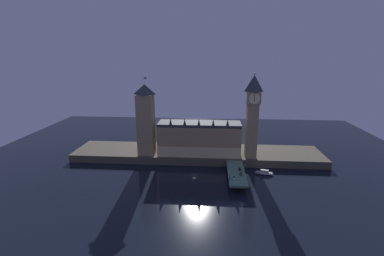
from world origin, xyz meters
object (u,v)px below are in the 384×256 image
Objects in this scene: victoria_tower at (146,120)px; car_northbound_trail at (234,178)px; car_southbound_lead at (241,174)px; car_southbound_trail at (240,169)px; street_lamp_mid at (245,167)px; pedestrian_near_rail at (230,177)px; boat_downstream at (264,173)px; street_lamp_near at (229,175)px; street_lamp_far at (227,160)px; clock_tower at (252,114)px.

car_northbound_trail is (72.31, -45.22, -30.16)m from victoria_tower.
car_northbound_trail is at bearing -129.27° from car_southbound_lead.
car_southbound_lead is at bearing -90.00° from car_southbound_trail.
car_southbound_lead is 0.74× the size of street_lamp_mid.
boat_downstream is at bearing 36.57° from pedestrian_near_rail.
street_lamp_near is 0.99× the size of street_lamp_mid.
victoria_tower is 91.95m from car_southbound_lead.
street_lamp_far reaches higher than car_southbound_trail.
car_northbound_trail is at bearing -109.78° from car_southbound_trail.
street_lamp_far is (-0.40, 25.47, 2.88)m from pedestrian_near_rail.
car_southbound_trail is 20.78m from street_lamp_near.
street_lamp_near is (-0.40, -3.97, 2.84)m from pedestrian_near_rail.
pedestrian_near_rail is at bearing -115.14° from clock_tower.
pedestrian_near_rail is 0.28× the size of street_lamp_near.
street_lamp_mid is at bearing -50.44° from street_lamp_far.
street_lamp_mid is 19.09m from street_lamp_far.
street_lamp_mid reaches higher than pedestrian_near_rail.
street_lamp_mid is (-7.87, -31.09, -33.90)m from clock_tower.
boat_downstream is at bearing -9.10° from street_lamp_far.
street_lamp_mid is at bearing -148.27° from boat_downstream.
street_lamp_far is at bearing 129.56° from street_lamp_mid.
pedestrian_near_rail is at bearing -120.35° from car_southbound_trail.
car_northbound_trail is 0.77× the size of street_lamp_near.
car_northbound_trail is 2.80× the size of pedestrian_near_rail.
street_lamp_far is at bearing 114.29° from car_southbound_lead.
street_lamp_far is (69.07, -18.51, -27.12)m from victoria_tower.
street_lamp_mid reaches higher than boat_downstream.
victoria_tower is at bearing 147.67° from pedestrian_near_rail.
clock_tower is 11.89× the size of street_lamp_near.
street_lamp_near is (69.07, -47.95, -27.16)m from victoria_tower.
car_southbound_lead is 1.05× the size of car_southbound_trail.
street_lamp_near is at bearing -139.88° from car_northbound_trail.
car_southbound_trail is (-0.00, 8.85, -0.03)m from car_southbound_lead.
car_southbound_lead is 0.31× the size of boat_downstream.
victoria_tower is 88.36m from street_lamp_near.
street_lamp_near is 29.44m from street_lamp_far.
boat_downstream is at bearing -67.83° from clock_tower.
victoria_tower is at bearing 153.86° from car_southbound_lead.
street_lamp_far is (0.00, 29.44, 0.04)m from street_lamp_near.
car_southbound_trail is 16.87m from pedestrian_near_rail.
car_southbound_lead is at bearing -26.14° from victoria_tower.
street_lamp_near is at bearing -132.67° from car_southbound_lead.
car_southbound_trail is at bearing 59.65° from pedestrian_near_rail.
street_lamp_near is at bearing -138.96° from boat_downstream.
boat_downstream is (8.53, -20.94, -42.21)m from clock_tower.
street_lamp_far reaches higher than car_northbound_trail.
street_lamp_mid is at bearing 57.28° from car_southbound_lead.
clock_tower reaches higher than car_southbound_trail.
victoria_tower is (-89.11, 2.14, -6.78)m from clock_tower.
clock_tower reaches higher than car_northbound_trail.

